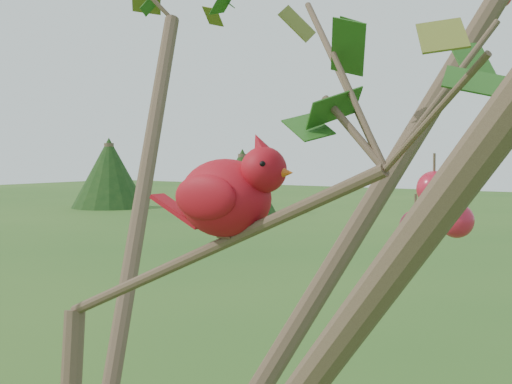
% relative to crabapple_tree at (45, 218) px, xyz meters
% --- Properties ---
extents(crabapple_tree, '(2.35, 2.05, 2.95)m').
position_rel_crabapple_tree_xyz_m(crabapple_tree, '(0.00, 0.00, 0.00)').
color(crabapple_tree, '#422F23').
rests_on(crabapple_tree, ground).
extents(cardinal, '(0.23, 0.12, 0.16)m').
position_rel_crabapple_tree_xyz_m(cardinal, '(0.28, 0.10, 0.04)').
color(cardinal, '#AA0E15').
rests_on(cardinal, ground).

